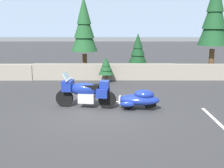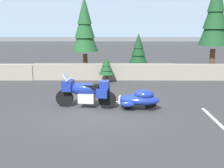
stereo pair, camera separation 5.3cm
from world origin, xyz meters
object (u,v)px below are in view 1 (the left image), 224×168
object	(u,v)px
pine_tree_far_right	(84,27)
touring_motorcycle	(85,91)
car_shaped_trailer	(139,99)
pine_tree_tall	(215,15)
pine_tree_secondary	(138,49)

from	to	relation	value
pine_tree_far_right	touring_motorcycle	bearing A→B (deg)	-84.44
car_shaped_trailer	touring_motorcycle	bearing A→B (deg)	171.81
touring_motorcycle	car_shaped_trailer	world-z (taller)	touring_motorcycle
car_shaped_trailer	pine_tree_far_right	distance (m)	7.48
touring_motorcycle	pine_tree_tall	bearing A→B (deg)	42.17
pine_tree_tall	pine_tree_secondary	xyz separation A→B (m)	(-4.33, 0.26, -1.98)
touring_motorcycle	car_shaped_trailer	size ratio (longest dim) A/B	1.03
pine_tree_tall	pine_tree_secondary	world-z (taller)	pine_tree_tall
pine_tree_tall	pine_tree_far_right	distance (m)	7.50
pine_tree_secondary	pine_tree_far_right	size ratio (longest dim) A/B	0.55
touring_motorcycle	pine_tree_far_right	size ratio (longest dim) A/B	0.49
pine_tree_secondary	car_shaped_trailer	bearing A→B (deg)	-94.49
pine_tree_tall	pine_tree_secondary	distance (m)	4.77
touring_motorcycle	pine_tree_far_right	bearing A→B (deg)	95.56
touring_motorcycle	pine_tree_far_right	xyz separation A→B (m)	(-0.61, 6.25, 2.30)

